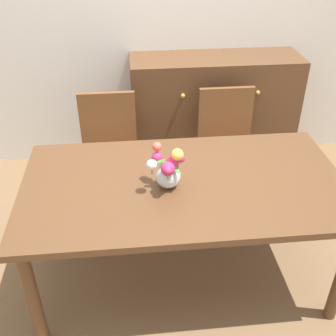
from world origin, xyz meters
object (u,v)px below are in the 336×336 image
Objects in this scene: dining_table at (184,193)px; chair_left at (109,145)px; chair_right at (227,139)px; dresser at (213,113)px; flower_vase at (168,169)px.

dining_table is 2.03× the size of chair_left.
dining_table is 0.96m from chair_right.
chair_right reaches higher than dining_table.
dining_table is 1.41m from dresser.
chair_left is at bearing -150.82° from dresser.
chair_right is at bearing 58.12° from flower_vase.
flower_vase is (-0.53, -1.37, 0.36)m from dresser.
dresser reaches higher than chair_left.
dining_table is at bearing 61.65° from chair_right.
dresser is (0.89, 0.50, -0.02)m from chair_left.
dresser reaches higher than flower_vase.
dining_table is 2.03× the size of chair_right.
chair_left reaches higher than dining_table.
dresser reaches higher than chair_right.
dining_table is 7.37× the size of flower_vase.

